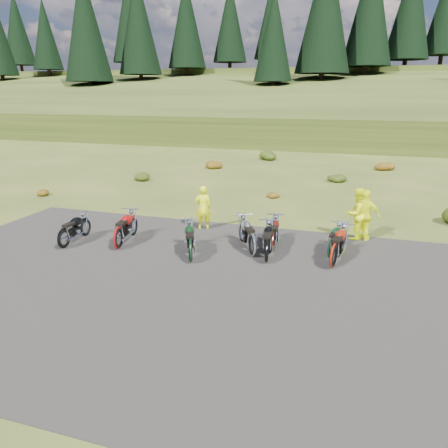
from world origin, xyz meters
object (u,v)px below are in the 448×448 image
(motorcycle_0, at_px, (65,249))
(motorcycle_7, at_px, (330,258))
(motorcycle_3, at_px, (252,256))
(person_middle, at_px, (203,208))

(motorcycle_0, xyz_separation_m, motorcycle_7, (9.01, 1.91, 0.00))
(motorcycle_3, bearing_deg, motorcycle_7, -105.18)
(motorcycle_0, distance_m, motorcycle_7, 9.21)
(motorcycle_7, relative_size, person_middle, 1.07)
(motorcycle_0, distance_m, person_middle, 5.37)
(motorcycle_3, distance_m, motorcycle_7, 2.60)
(motorcycle_7, xyz_separation_m, person_middle, (-5.12, 1.68, 0.88))
(motorcycle_0, bearing_deg, person_middle, -49.55)
(person_middle, bearing_deg, motorcycle_0, 19.27)
(motorcycle_0, relative_size, person_middle, 1.16)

